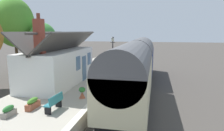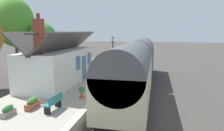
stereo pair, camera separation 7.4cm
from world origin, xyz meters
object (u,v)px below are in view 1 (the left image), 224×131
object	(u,v)px
tree_mid_background	(14,23)
tree_distant	(43,38)
station_building	(59,65)
planter_bench_right	(33,104)
bench_platform_end	(120,56)
planter_edge_near	(103,58)
train	(136,64)
bench_near_building	(113,61)
station_sign_board	(115,59)
planter_under_sign	(82,93)
lamp_post_platform	(113,48)
planter_bench_left	(100,75)
bench_by_lamp	(116,59)
planter_by_door	(9,111)
bench_mid_platform	(54,102)

from	to	relation	value
tree_mid_background	tree_distant	xyz separation A→B (m)	(-0.00, -3.47, -1.75)
station_building	planter_bench_right	bearing A→B (deg)	-168.74
station_building	bench_platform_end	size ratio (longest dim) A/B	5.97
bench_platform_end	planter_edge_near	size ratio (longest dim) A/B	1.38
train	planter_edge_near	world-z (taller)	train
train	tree_distant	bearing A→B (deg)	71.94
bench_near_building	station_sign_board	bearing A→B (deg)	-163.35
planter_under_sign	lamp_post_platform	distance (m)	8.73
planter_bench_right	lamp_post_platform	distance (m)	11.19
bench_platform_end	planter_bench_left	size ratio (longest dim) A/B	1.84
station_building	bench_near_building	xyz separation A→B (m)	(10.26, -2.35, -1.03)
station_building	bench_platform_end	distance (m)	15.98
planter_under_sign	bench_near_building	bearing A→B (deg)	3.40
bench_by_lamp	planter_by_door	world-z (taller)	bench_by_lamp
bench_near_building	bench_mid_platform	xyz separation A→B (m)	(-15.89, -0.08, 0.00)
bench_platform_end	planter_by_door	distance (m)	22.62
station_building	planter_under_sign	xyz separation A→B (m)	(-3.31, -3.16, -1.13)
bench_by_lamp	planter_bench_left	distance (m)	9.67
train	station_sign_board	size ratio (longest dim) A/B	12.03
bench_near_building	station_sign_board	xyz separation A→B (m)	(-3.04, -0.91, 0.71)
bench_by_lamp	lamp_post_platform	distance (m)	7.39
train	bench_by_lamp	distance (m)	10.31
bench_mid_platform	lamp_post_platform	xyz separation A→B (m)	(10.76, -0.98, 2.10)
tree_distant	train	bearing A→B (deg)	-108.06
bench_near_building	tree_mid_background	bearing A→B (deg)	111.53
train	lamp_post_platform	distance (m)	3.89
bench_near_building	bench_by_lamp	size ratio (longest dim) A/B	1.00
bench_near_building	planter_bench_right	distance (m)	15.89
station_building	planter_by_door	xyz separation A→B (m)	(-6.77, -0.51, -1.24)
station_sign_board	bench_near_building	bearing A→B (deg)	16.65
bench_near_building	tree_mid_background	world-z (taller)	tree_mid_background
bench_platform_end	planter_bench_right	bearing A→B (deg)	176.87
planter_bench_right	planter_edge_near	distance (m)	17.84
bench_platform_end	bench_near_building	bearing A→B (deg)	-179.23
train	bench_mid_platform	xyz separation A→B (m)	(-8.15, 3.61, -0.89)
planter_by_door	tree_mid_background	bearing A→B (deg)	34.42
station_building	station_sign_board	size ratio (longest dim) A/B	5.35
bench_platform_end	planter_bench_right	world-z (taller)	bench_platform_end
lamp_post_platform	tree_mid_background	world-z (taller)	tree_mid_background
bench_platform_end	planter_bench_right	xyz separation A→B (m)	(-21.36, 1.17, -0.19)
bench_mid_platform	planter_bench_right	world-z (taller)	bench_mid_platform
bench_near_building	station_sign_board	world-z (taller)	station_sign_board
station_sign_board	bench_by_lamp	bearing A→B (deg)	9.12
bench_platform_end	tree_mid_background	xyz separation A→B (m)	(-9.72, 10.56, 4.71)
lamp_post_platform	tree_distant	size ratio (longest dim) A/B	0.62
bench_near_building	bench_platform_end	size ratio (longest dim) A/B	0.99
bench_by_lamp	station_sign_board	xyz separation A→B (m)	(-4.93, -0.79, 0.71)
bench_mid_platform	lamp_post_platform	distance (m)	11.00
lamp_post_platform	planter_edge_near	bearing A→B (deg)	21.31
station_sign_board	tree_distant	bearing A→B (deg)	98.15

